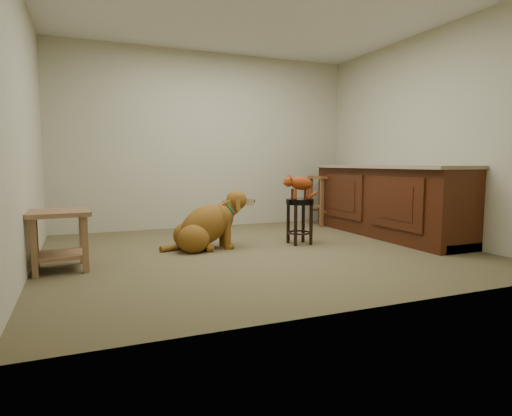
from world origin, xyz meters
name	(u,v)px	position (x,y,z in m)	size (l,w,h in m)	color
floor	(260,251)	(0.00, 0.00, 0.00)	(4.50, 4.00, 0.01)	brown
room_shell	(260,96)	(0.00, 0.00, 1.68)	(4.54, 4.04, 2.62)	#B5B192
cabinet_run	(386,203)	(1.94, 0.30, 0.44)	(0.70, 2.56, 0.94)	#451E0C
padded_stool	(300,212)	(0.60, 0.20, 0.39)	(0.33, 0.33, 0.54)	black
wood_stool	(325,200)	(1.72, 1.45, 0.40)	(0.42, 0.42, 0.77)	brown
side_table	(59,231)	(-2.00, -0.08, 0.36)	(0.55, 0.55, 0.54)	brown
golden_retriever	(206,226)	(-0.51, 0.33, 0.26)	(1.11, 0.55, 0.70)	brown
tabby_kitten	(299,184)	(0.59, 0.21, 0.72)	(0.52, 0.18, 0.32)	maroon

